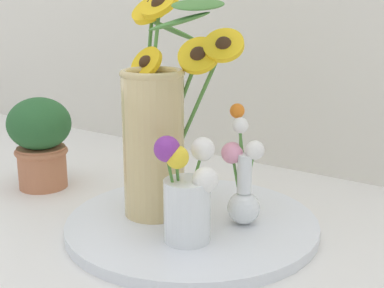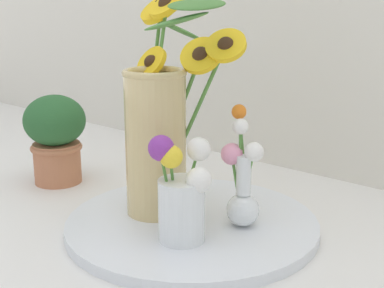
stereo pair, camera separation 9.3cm
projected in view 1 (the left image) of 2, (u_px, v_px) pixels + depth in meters
name	position (u px, v px, depth m)	size (l,w,h in m)	color
ground_plane	(167.00, 257.00, 0.87)	(6.00, 6.00, 0.00)	silver
serving_tray	(192.00, 224.00, 0.97)	(0.46, 0.46, 0.02)	silver
mason_jar_sunflowers	(157.00, 124.00, 0.96)	(0.26, 0.23, 0.41)	#D1B77A
vase_small_center	(187.00, 196.00, 0.87)	(0.09, 0.10, 0.18)	white
vase_bulb_right	(243.00, 180.00, 0.94)	(0.08, 0.07, 0.21)	white
potted_plant	(40.00, 138.00, 1.17)	(0.14, 0.14, 0.20)	#B7704C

